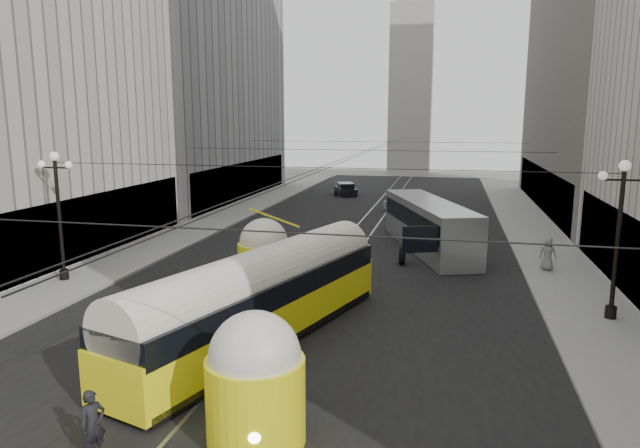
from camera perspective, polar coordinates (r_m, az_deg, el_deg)
The scene contains 17 objects.
road at distance 39.83m, azimuth 3.88°, elevation -1.23°, with size 20.00×85.00×0.02m, color black.
sidewalk_left at distance 46.43m, azimuth -10.20°, elevation 0.41°, with size 4.00×72.00×0.15m, color gray.
sidewalk_right at distance 43.19m, azimuth 20.57°, elevation -0.86°, with size 4.00×72.00×0.15m, color gray.
rail_left at distance 39.95m, azimuth 2.82°, elevation -1.18°, with size 0.12×85.00×0.04m, color gray.
rail_right at distance 39.72m, azimuth 4.95°, elevation -1.28°, with size 0.12×85.00×0.04m, color gray.
building_left_far at distance 60.29m, azimuth -13.32°, elevation 16.17°, with size 12.60×28.60×28.60m.
building_right_far at distance 56.40m, azimuth 28.51°, elevation 17.68°, with size 12.60×32.60×32.60m.
distant_tower at distance 86.51m, azimuth 9.15°, elevation 14.95°, with size 6.00×6.00×31.36m.
lamppost_left_mid at distance 30.72m, azimuth -24.67°, elevation 1.41°, with size 1.86×0.44×6.37m.
lamppost_right_mid at distance 25.28m, azimuth 27.69°, elevation -0.61°, with size 1.86×0.44×6.37m.
catenary at distance 38.04m, azimuth 3.93°, elevation 7.16°, with size 25.00×72.00×0.23m.
streetcar at distance 21.04m, azimuth -5.92°, elevation -7.24°, with size 6.52×15.25×3.48m.
city_bus at distance 36.00m, azimuth 10.80°, elevation 0.06°, with size 6.46×12.50×3.06m.
sedan_white_far at distance 50.06m, azimuth 7.84°, elevation 1.78°, with size 2.95×4.32×1.26m.
sedan_dark_far at distance 61.17m, azimuth 2.58°, elevation 3.47°, with size 3.13×4.49×1.31m.
pedestrian_crossing_a at distance 15.48m, azimuth -21.75°, elevation -18.14°, with size 0.63×0.41×1.73m, color black.
pedestrian_sidewalk_right at distance 32.52m, azimuth 21.82°, elevation -2.79°, with size 0.86×0.53×1.77m, color slate.
Camera 1 is at (6.04, -6.02, 8.10)m, focal length 32.00 mm.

